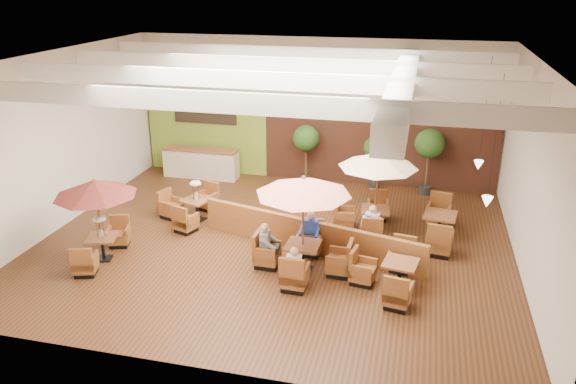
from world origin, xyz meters
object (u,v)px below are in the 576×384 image
(table_5, at_px, (439,227))
(topiary_0, at_px, (306,141))
(diner_2, at_px, (267,241))
(table_2, at_px, (375,174))
(table_0, at_px, (96,199))
(table_4, at_px, (389,274))
(diner_4, at_px, (372,221))
(diner_1, at_px, (310,230))
(topiary_1, at_px, (376,150))
(service_counter, at_px, (201,163))
(diner_3, at_px, (372,222))
(table_1, at_px, (303,208))
(diner_0, at_px, (294,263))
(booth_divider, at_px, (308,235))
(table_3, at_px, (190,207))
(topiary_2, at_px, (429,146))

(table_5, xyz_separation_m, topiary_0, (-4.99, 3.84, 1.34))
(diner_2, bearing_deg, table_5, 115.90)
(table_2, bearing_deg, table_0, -158.60)
(table_2, relative_size, table_4, 1.02)
(topiary_0, height_order, diner_4, topiary_0)
(diner_1, bearing_deg, topiary_1, -98.84)
(service_counter, height_order, diner_3, diner_3)
(service_counter, relative_size, table_0, 1.18)
(table_4, relative_size, diner_2, 3.10)
(service_counter, height_order, table_0, table_0)
(diner_1, bearing_deg, diner_3, -144.10)
(table_1, height_order, table_5, table_1)
(topiary_0, distance_m, diner_0, 7.96)
(booth_divider, bearing_deg, table_4, -16.73)
(service_counter, height_order, booth_divider, service_counter)
(booth_divider, distance_m, table_3, 4.48)
(diner_3, bearing_deg, diner_1, -161.67)
(diner_4, bearing_deg, table_5, 26.51)
(table_4, height_order, table_5, table_5)
(booth_divider, distance_m, topiary_2, 6.60)
(diner_0, bearing_deg, table_5, 41.93)
(service_counter, xyz_separation_m, table_3, (1.22, -4.04, -0.13))
(table_1, distance_m, diner_4, 2.88)
(table_4, relative_size, diner_4, 3.14)
(table_4, bearing_deg, table_2, 112.22)
(diner_1, distance_m, diner_2, 1.43)
(table_4, relative_size, topiary_0, 1.11)
(topiary_2, relative_size, diner_3, 3.26)
(table_2, xyz_separation_m, table_5, (2.03, -0.12, -1.50))
(table_5, relative_size, diner_1, 3.36)
(table_3, relative_size, diner_2, 3.15)
(service_counter, relative_size, table_2, 1.13)
(table_0, height_order, table_4, table_0)
(booth_divider, distance_m, table_1, 1.84)
(diner_0, xyz_separation_m, diner_2, (-1.01, 1.01, 0.03))
(table_2, height_order, topiary_2, table_2)
(diner_0, bearing_deg, topiary_0, 94.55)
(booth_divider, xyz_separation_m, diner_1, (0.09, -0.19, 0.29))
(service_counter, distance_m, table_1, 8.72)
(table_3, distance_m, diner_4, 6.07)
(table_5, height_order, diner_0, diner_0)
(topiary_0, bearing_deg, table_3, -125.43)
(table_5, relative_size, diner_3, 3.81)
(table_4, xyz_separation_m, topiary_0, (-3.71, 7.06, 1.39))
(diner_2, xyz_separation_m, diner_3, (2.69, 2.07, -0.03))
(topiary_2, distance_m, diner_4, 5.05)
(table_3, bearing_deg, table_2, 23.43)
(table_5, bearing_deg, service_counter, 165.92)
(service_counter, relative_size, table_4, 1.15)
(table_2, bearing_deg, table_3, 179.07)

